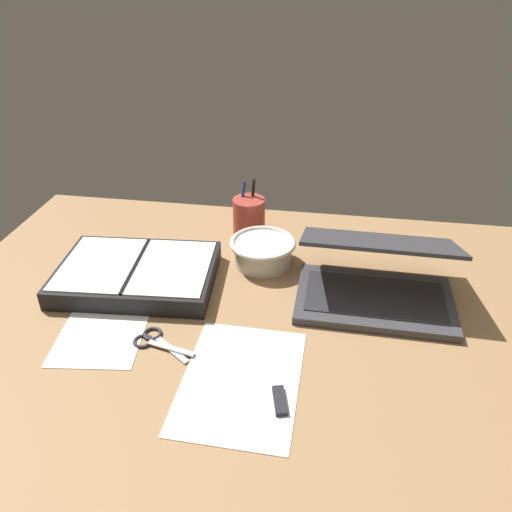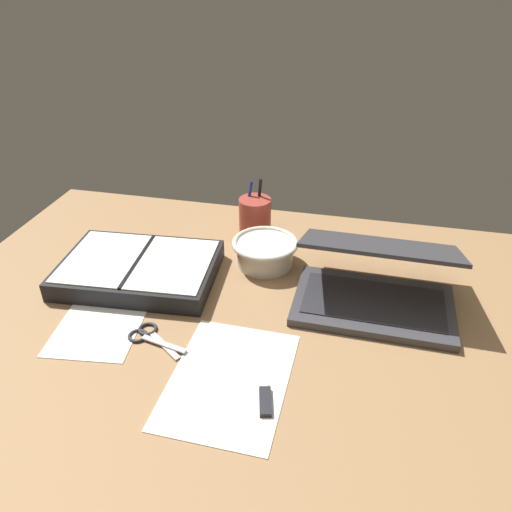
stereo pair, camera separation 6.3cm
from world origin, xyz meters
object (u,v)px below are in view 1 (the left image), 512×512
object	(u,v)px
scissors	(153,340)
pen_cup	(249,216)
laptop	(376,280)
bowl	(263,251)
planner	(137,273)

from	to	relation	value
scissors	pen_cup	bearing A→B (deg)	101.08
laptop	bowl	distance (cm)	27.48
scissors	laptop	bearing A→B (deg)	51.24
planner	scissors	size ratio (longest dim) A/B	2.82
laptop	pen_cup	bearing A→B (deg)	143.83
pen_cup	scissors	world-z (taller)	pen_cup
laptop	planner	xyz separation A→B (cm)	(-52.49, -2.47, -2.29)
pen_cup	scissors	size ratio (longest dim) A/B	1.13
laptop	scissors	size ratio (longest dim) A/B	2.60
bowl	pen_cup	world-z (taller)	pen_cup
bowl	pen_cup	size ratio (longest dim) A/B	1.08
planner	scissors	distance (cm)	21.34
scissors	planner	bearing A→B (deg)	142.81
laptop	planner	size ratio (longest dim) A/B	0.92
planner	scissors	world-z (taller)	planner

